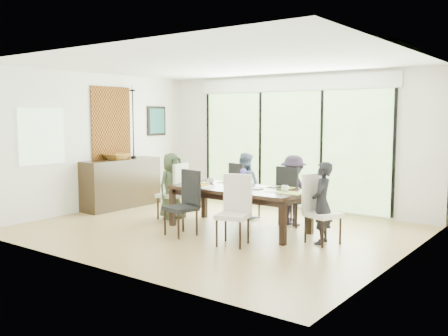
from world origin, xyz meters
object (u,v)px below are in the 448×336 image
Objects in this scene: chair_right_end at (323,209)px; cup_b at (243,186)px; chair_far_left at (246,190)px; person_left_end at (172,186)px; person_far_left at (245,186)px; cup_a at (211,181)px; chair_left_end at (171,191)px; laptop at (195,183)px; chair_near_right at (233,210)px; chair_far_right at (294,195)px; person_right_end at (322,203)px; person_far_right at (293,190)px; table_top at (239,189)px; bowl at (117,156)px; chair_near_left at (181,203)px; cup_c at (285,188)px; sideboard at (121,183)px; vase at (243,184)px.

chair_right_end reaches higher than cup_b.
chair_right_end is 11.00× the size of cup_b.
chair_far_left is 0.85× the size of person_left_end.
person_far_left reaches higher than cup_a.
laptop is at bearing 72.96° from chair_left_end.
chair_near_right is at bearing 117.97° from person_far_left.
person_right_end reaches higher than chair_far_right.
table_top is at bearing 60.83° from person_far_right.
person_left_end reaches higher than cup_a.
person_right_end is 2.30× the size of bowl.
bowl is (-1.60, 0.11, 0.45)m from person_left_end.
chair_left_end is at bearing -103.26° from person_right_end.
chair_near_left is (-1.05, -1.72, 0.00)m from chair_far_right.
chair_near_left reaches higher than table_top.
person_far_right is 3.72m from bowl.
person_far_right is at bearing 108.90° from cup_c.
laptop is 2.26m from sideboard.
chair_left_end is 8.87× the size of cup_c.
person_far_right reaches higher than cup_c.
cup_b is at bearing 140.70° from chair_far_left.
chair_near_left is at bearing 87.08° from person_far_left.
person_left_end and person_far_left have the same top height.
chair_right_end is at bearing 143.22° from person_far_right.
table_top is 0.19m from cup_b.
laptop is at bearing -7.93° from sideboard.
chair_left_end and chair_near_left have the same top height.
cup_a is (-1.25, -0.68, 0.14)m from person_far_right.
chair_near_right is 1.95m from person_far_left.
chair_far_left is 1.00× the size of chair_far_right.
chair_left_end is at bearing 133.08° from laptop.
chair_far_right is 2.20m from person_left_end.
chair_far_left is at bearing 120.70° from chair_left_end.
person_left_end reaches higher than laptop.
chair_right_end reaches higher than table_top.
laptop is at bearing -173.29° from table_top.
cup_b is (-0.35, 0.77, 0.23)m from chair_near_right.
cup_b is (0.60, -0.95, 0.23)m from chair_far_left.
chair_near_right is 1.31m from person_right_end.
chair_far_right is at bearing 11.53° from bowl.
chair_far_right is at bearing 69.99° from chair_near_left.
person_right_end is 10.40× the size of cup_c.
chair_near_right is 8.87× the size of cup_c.
person_left_end is 1.54m from vase.
table_top is 0.86m from laptop.
person_far_right reaches higher than chair_near_left.
person_right_end and person_far_right have the same top height.
sideboard reaches higher than laptop.
chair_right_end is 2.13m from chair_far_left.
person_left_end is (-1.03, -0.85, 0.09)m from chair_far_left.
person_far_left is 0.68× the size of sideboard.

